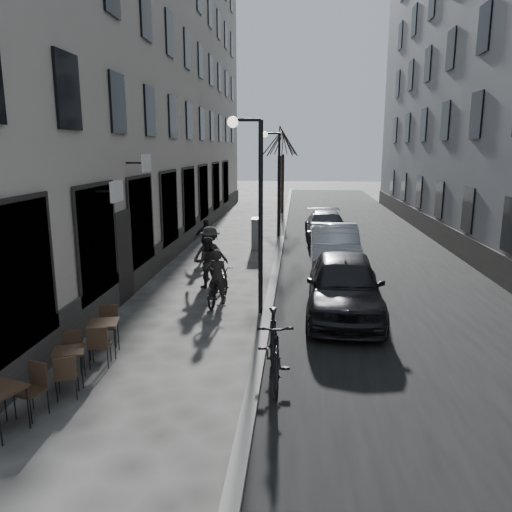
# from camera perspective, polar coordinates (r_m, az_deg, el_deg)

# --- Properties ---
(ground) EXTENTS (120.00, 120.00, 0.00)m
(ground) POSITION_cam_1_polar(r_m,az_deg,el_deg) (8.03, -2.93, -20.33)
(ground) COLOR #373532
(ground) RESTS_ON ground
(road) EXTENTS (7.30, 60.00, 0.00)m
(road) POSITION_cam_1_polar(r_m,az_deg,el_deg) (23.29, 11.89, 1.31)
(road) COLOR black
(road) RESTS_ON ground
(kerb) EXTENTS (0.25, 60.00, 0.12)m
(kerb) POSITION_cam_1_polar(r_m,az_deg,el_deg) (23.11, 2.87, 1.62)
(kerb) COLOR slate
(kerb) RESTS_ON ground
(building_left) EXTENTS (4.00, 35.00, 16.00)m
(building_left) POSITION_cam_1_polar(r_m,az_deg,el_deg) (24.50, -12.54, 20.62)
(building_left) COLOR #ADA091
(building_left) RESTS_ON ground
(building_right) EXTENTS (4.00, 35.00, 16.00)m
(building_right) POSITION_cam_1_polar(r_m,az_deg,el_deg) (25.00, 26.38, 19.52)
(building_right) COLOR slate
(building_right) RESTS_ON ground
(streetlamp_near) EXTENTS (0.90, 0.28, 5.09)m
(streetlamp_near) POSITION_cam_1_polar(r_m,az_deg,el_deg) (12.80, -0.23, 7.05)
(streetlamp_near) COLOR black
(streetlamp_near) RESTS_ON ground
(streetlamp_far) EXTENTS (0.90, 0.28, 5.09)m
(streetlamp_far) POSITION_cam_1_polar(r_m,az_deg,el_deg) (24.75, 2.24, 9.56)
(streetlamp_far) COLOR black
(streetlamp_far) RESTS_ON ground
(tree_near) EXTENTS (2.40, 2.40, 5.70)m
(tree_near) POSITION_cam_1_polar(r_m,az_deg,el_deg) (27.72, 2.71, 12.96)
(tree_near) COLOR black
(tree_near) RESTS_ON ground
(tree_far) EXTENTS (2.40, 2.40, 5.70)m
(tree_far) POSITION_cam_1_polar(r_m,az_deg,el_deg) (33.72, 3.11, 12.83)
(tree_far) COLOR black
(tree_far) RESTS_ON ground
(bistro_set_a) EXTENTS (0.88, 1.55, 0.88)m
(bistro_set_a) POSITION_cam_1_polar(r_m,az_deg,el_deg) (8.87, -27.05, -15.04)
(bistro_set_a) COLOR black
(bistro_set_a) RESTS_ON ground
(bistro_set_b) EXTENTS (0.81, 1.42, 0.81)m
(bistro_set_b) POSITION_cam_1_polar(r_m,az_deg,el_deg) (10.06, -20.53, -11.41)
(bistro_set_b) COLOR black
(bistro_set_b) RESTS_ON ground
(bistro_set_c) EXTENTS (0.72, 1.54, 0.88)m
(bistro_set_c) POSITION_cam_1_polar(r_m,az_deg,el_deg) (11.15, -16.98, -8.62)
(bistro_set_c) COLOR black
(bistro_set_c) RESTS_ON ground
(utility_cabinet) EXTENTS (0.55, 0.92, 1.34)m
(utility_cabinet) POSITION_cam_1_polar(r_m,az_deg,el_deg) (21.75, 0.13, 2.59)
(utility_cabinet) COLOR slate
(utility_cabinet) RESTS_ON ground
(bicycle) EXTENTS (0.86, 1.89, 0.96)m
(bicycle) POSITION_cam_1_polar(r_m,az_deg,el_deg) (14.13, -4.40, -3.56)
(bicycle) COLOR black
(bicycle) RESTS_ON ground
(cyclist_rider) EXTENTS (0.61, 0.44, 1.57)m
(cyclist_rider) POSITION_cam_1_polar(r_m,az_deg,el_deg) (14.05, -4.42, -2.37)
(cyclist_rider) COLOR black
(cyclist_rider) RESTS_ON ground
(pedestrian_near) EXTENTS (0.89, 0.76, 1.61)m
(pedestrian_near) POSITION_cam_1_polar(r_m,az_deg,el_deg) (15.73, -5.62, -0.72)
(pedestrian_near) COLOR black
(pedestrian_near) RESTS_ON ground
(pedestrian_mid) EXTENTS (1.21, 0.75, 1.80)m
(pedestrian_mid) POSITION_cam_1_polar(r_m,az_deg,el_deg) (16.57, -5.23, 0.28)
(pedestrian_mid) COLOR #2E2A28
(pedestrian_mid) RESTS_ON ground
(pedestrian_far) EXTENTS (0.99, 0.59, 1.59)m
(pedestrian_far) POSITION_cam_1_polar(r_m,az_deg,el_deg) (19.87, -5.74, 1.97)
(pedestrian_far) COLOR black
(pedestrian_far) RESTS_ON ground
(car_near) EXTENTS (2.17, 4.88, 1.63)m
(car_near) POSITION_cam_1_polar(r_m,az_deg,el_deg) (13.24, 10.07, -3.29)
(car_near) COLOR black
(car_near) RESTS_ON ground
(car_mid) EXTENTS (1.71, 4.80, 1.58)m
(car_mid) POSITION_cam_1_polar(r_m,az_deg,el_deg) (18.39, 8.94, 1.03)
(car_mid) COLOR #9799A0
(car_mid) RESTS_ON ground
(car_far) EXTENTS (2.03, 4.80, 1.38)m
(car_far) POSITION_cam_1_polar(r_m,az_deg,el_deg) (23.59, 8.05, 3.29)
(car_far) COLOR #35373F
(car_far) RESTS_ON ground
(moped) EXTENTS (0.85, 2.27, 1.33)m
(moped) POSITION_cam_1_polar(r_m,az_deg,el_deg) (9.45, 2.07, -10.52)
(moped) COLOR black
(moped) RESTS_ON ground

